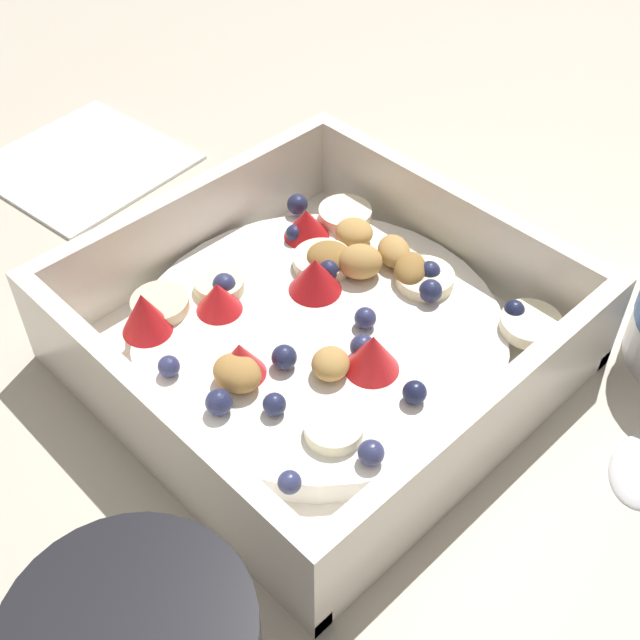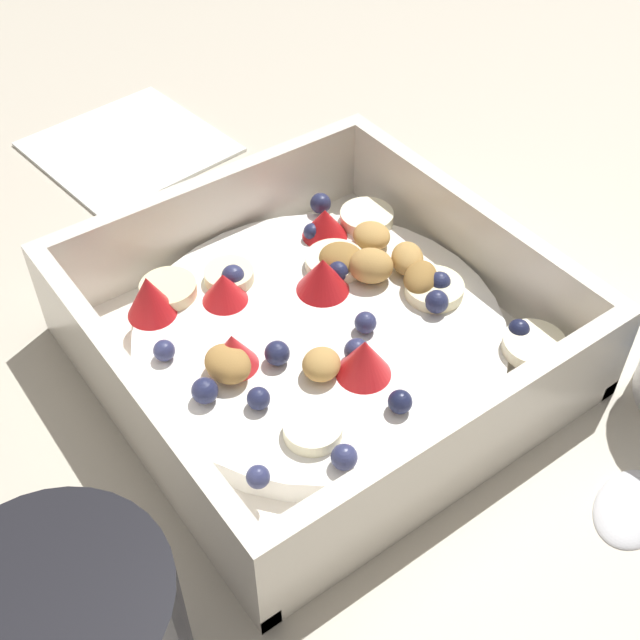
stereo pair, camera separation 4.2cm
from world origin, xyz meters
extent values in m
plane|color=beige|center=(0.00, 0.00, 0.00)|extent=(2.40, 2.40, 0.00)
cube|color=white|center=(-0.01, 0.02, 0.01)|extent=(0.22, 0.22, 0.01)
cube|color=white|center=(-0.01, -0.09, 0.03)|extent=(0.22, 0.01, 0.06)
cube|color=white|center=(-0.01, 0.12, 0.03)|extent=(0.22, 0.01, 0.06)
cube|color=white|center=(-0.11, 0.02, 0.03)|extent=(0.01, 0.20, 0.06)
cube|color=white|center=(0.10, 0.02, 0.03)|extent=(0.01, 0.20, 0.06)
cylinder|color=white|center=(-0.01, 0.02, 0.02)|extent=(0.19, 0.19, 0.01)
cylinder|color=#F7EFC6|center=(0.05, -0.02, 0.03)|extent=(0.03, 0.03, 0.01)
cylinder|color=#F4EAB7|center=(-0.07, 0.00, 0.03)|extent=(0.03, 0.03, 0.01)
cylinder|color=#F7EFC6|center=(-0.04, 0.05, 0.03)|extent=(0.03, 0.03, 0.01)
cylinder|color=#F4EAB7|center=(0.01, 0.08, 0.03)|extent=(0.04, 0.04, 0.01)
cylinder|color=#F7EFC6|center=(0.07, 0.10, 0.03)|extent=(0.04, 0.04, 0.01)
cylinder|color=beige|center=(-0.08, -0.03, 0.03)|extent=(0.04, 0.04, 0.01)
cylinder|color=#F7EFC6|center=(-0.06, 0.09, 0.03)|extent=(0.04, 0.04, 0.01)
cone|color=red|center=(-0.05, -0.01, 0.03)|extent=(0.03, 0.03, 0.02)
cone|color=red|center=(-0.07, 0.07, 0.03)|extent=(0.04, 0.04, 0.02)
cone|color=red|center=(0.03, 0.02, 0.04)|extent=(0.03, 0.03, 0.02)
cone|color=red|center=(-0.01, -0.03, 0.03)|extent=(0.03, 0.03, 0.02)
cone|color=red|center=(-0.03, 0.04, 0.03)|extent=(0.04, 0.04, 0.02)
cone|color=red|center=(-0.07, -0.05, 0.04)|extent=(0.03, 0.03, 0.03)
sphere|color=#191E3D|center=(0.06, 0.02, 0.03)|extent=(0.01, 0.01, 0.01)
sphere|color=#191E3D|center=(0.06, 0.10, 0.03)|extent=(0.01, 0.01, 0.01)
sphere|color=#23284C|center=(0.00, -0.05, 0.03)|extent=(0.01, 0.01, 0.01)
sphere|color=#23284C|center=(-0.03, 0.05, 0.03)|extent=(0.01, 0.01, 0.01)
sphere|color=navy|center=(0.07, -0.02, 0.03)|extent=(0.01, 0.01, 0.01)
sphere|color=navy|center=(0.01, 0.04, 0.03)|extent=(0.01, 0.01, 0.01)
sphere|color=#23284C|center=(0.02, 0.08, 0.03)|extent=(0.01, 0.01, 0.01)
sphere|color=navy|center=(0.02, 0.02, 0.03)|extent=(0.01, 0.01, 0.01)
sphere|color=#23284C|center=(-0.09, 0.08, 0.03)|extent=(0.01, 0.01, 0.01)
sphere|color=#23284C|center=(0.01, 0.09, 0.03)|extent=(0.01, 0.01, 0.01)
sphere|color=navy|center=(-0.04, -0.06, 0.03)|extent=(0.01, 0.01, 0.01)
sphere|color=#23284C|center=(0.00, -0.01, 0.03)|extent=(0.01, 0.01, 0.01)
sphere|color=navy|center=(0.05, -0.06, 0.03)|extent=(0.01, 0.01, 0.01)
sphere|color=navy|center=(-0.06, 0.00, 0.03)|extent=(0.01, 0.01, 0.01)
sphere|color=#23284C|center=(-0.07, 0.06, 0.03)|extent=(0.01, 0.01, 0.01)
sphere|color=#23284C|center=(0.02, -0.04, 0.03)|extent=(0.01, 0.01, 0.01)
ellipsoid|color=tan|center=(0.02, 0.00, 0.03)|extent=(0.03, 0.03, 0.01)
ellipsoid|color=#AD7F42|center=(-0.01, -0.04, 0.03)|extent=(0.03, 0.02, 0.02)
ellipsoid|color=tan|center=(-0.02, 0.06, 0.03)|extent=(0.03, 0.03, 0.02)
ellipsoid|color=olive|center=(0.00, 0.08, 0.03)|extent=(0.03, 0.03, 0.01)
ellipsoid|color=tan|center=(-0.04, 0.08, 0.03)|extent=(0.03, 0.02, 0.01)
ellipsoid|color=tan|center=(-0.02, 0.09, 0.03)|extent=(0.03, 0.03, 0.01)
ellipsoid|color=olive|center=(-0.04, 0.06, 0.03)|extent=(0.03, 0.03, 0.01)
ellipsoid|color=silver|center=(0.15, 0.08, 0.00)|extent=(0.04, 0.06, 0.01)
cube|color=white|center=(-0.25, 0.03, 0.00)|extent=(0.13, 0.13, 0.01)
camera|label=1|loc=(0.21, -0.19, 0.33)|focal=46.28mm
camera|label=2|loc=(0.24, -0.16, 0.33)|focal=46.28mm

